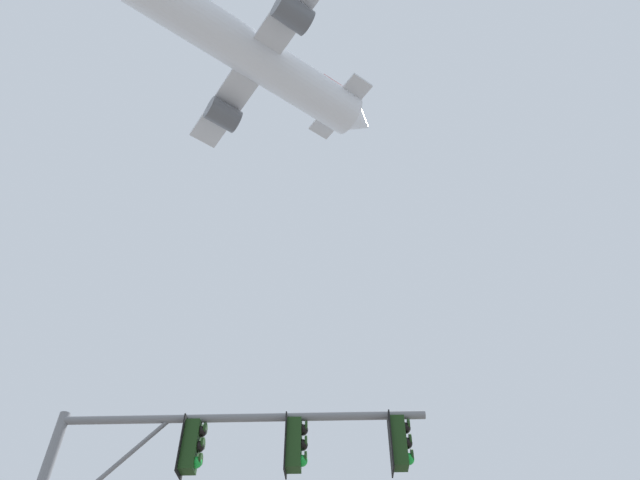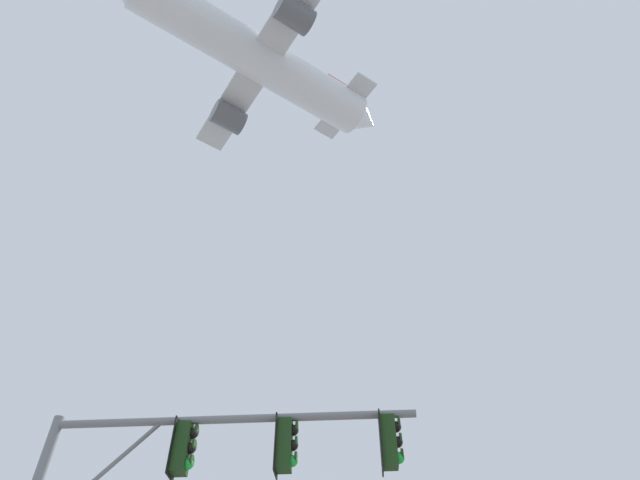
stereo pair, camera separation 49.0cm
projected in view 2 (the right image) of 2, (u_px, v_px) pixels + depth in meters
airplane at (254, 56)px, 46.91m from camera, size 22.36×18.37×7.04m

